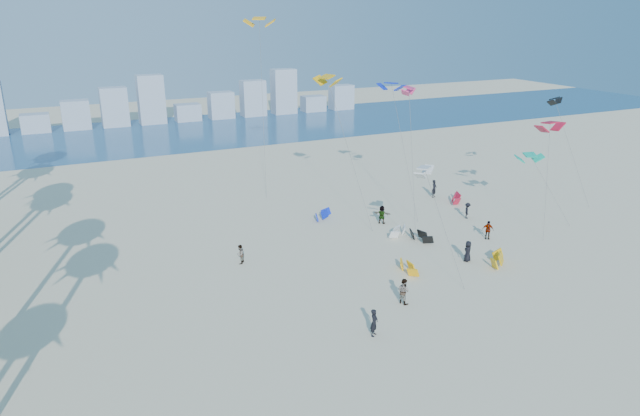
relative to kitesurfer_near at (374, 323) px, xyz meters
name	(u,v)px	position (x,y,z in m)	size (l,w,h in m)	color
ground	(397,386)	(-1.41, -4.88, -0.88)	(220.00, 220.00, 0.00)	beige
ocean	(155,134)	(-1.41, 67.12, -0.87)	(220.00, 220.00, 0.00)	navy
kitesurfer_near	(374,323)	(0.00, 0.00, 0.00)	(0.64, 0.42, 1.75)	black
kitesurfer_mid	(403,291)	(3.85, 2.72, 0.02)	(0.87, 0.68, 1.79)	gray
kitesurfers_far	(413,222)	(12.07, 13.82, -0.04)	(24.60, 15.54, 1.89)	black
grounded_kites	(421,232)	(11.94, 12.39, -0.47)	(16.90, 17.62, 0.88)	#FFAC0D
flying_kites	(417,92)	(14.40, 17.74, 10.84)	(29.05, 30.94, 18.63)	silver
distant_skyline	(136,107)	(-2.59, 77.12, 2.21)	(85.00, 3.00, 8.40)	#9EADBF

